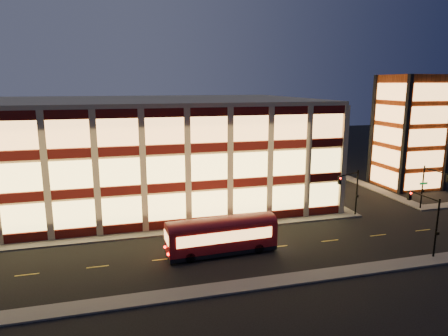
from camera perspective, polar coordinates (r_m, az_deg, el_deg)
name	(u,v)px	position (r m, az deg, el deg)	size (l,w,h in m)	color
ground	(174,235)	(45.61, -7.11, -9.50)	(200.00, 200.00, 0.00)	black
sidewalk_office_south	(146,234)	(46.24, -11.02, -9.23)	(54.00, 2.00, 0.15)	#514F4C
sidewalk_office_east	(297,185)	(67.72, 10.38, -2.37)	(2.00, 30.00, 0.15)	#514F4C
sidewalk_tower_west	(355,181)	(73.05, 18.20, -1.73)	(2.00, 30.00, 0.15)	#514F4C
sidewalk_near	(197,292)	(33.94, -3.84, -17.23)	(100.00, 2.00, 0.15)	#514F4C
office_building	(137,149)	(59.81, -12.37, 2.67)	(50.45, 30.45, 14.50)	tan
stair_tower	(409,132)	(71.11, 24.93, 4.70)	(8.60, 8.60, 18.00)	#8C3814
traffic_signal_far	(351,186)	(52.19, 17.65, -2.47)	(3.79, 1.87, 6.00)	black
traffic_signal_right	(431,182)	(58.38, 27.49, -1.79)	(1.20, 4.37, 6.00)	black
traffic_signal_near	(426,213)	(44.38, 26.93, -5.72)	(0.32, 4.45, 6.00)	black
trolley_bus	(221,233)	(40.09, -0.36, -9.34)	(11.06, 3.32, 3.70)	maroon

